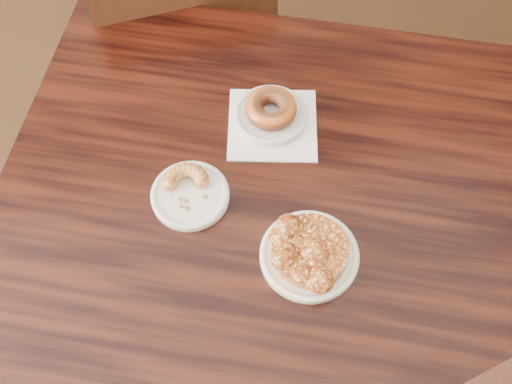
{
  "coord_description": "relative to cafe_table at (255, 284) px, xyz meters",
  "views": [
    {
      "loc": [
        -0.05,
        -0.31,
        1.77
      ],
      "look_at": [
        0.02,
        0.25,
        0.8
      ],
      "focal_mm": 45.0,
      "sensor_mm": 36.0,
      "label": 1
    }
  ],
  "objects": [
    {
      "name": "napkin",
      "position": [
        0.06,
        0.18,
        0.38
      ],
      "size": [
        0.19,
        0.19,
        0.0
      ],
      "primitive_type": "cube",
      "rotation": [
        0.0,
        0.0,
        -0.14
      ],
      "color": "white",
      "rests_on": "cafe_table"
    },
    {
      "name": "glazed_donut",
      "position": [
        0.05,
        0.19,
        0.41
      ],
      "size": [
        0.1,
        0.1,
        0.04
      ],
      "primitive_type": "torus",
      "color": "#924015",
      "rests_on": "plate_donut"
    },
    {
      "name": "plate_fritter",
      "position": [
        0.08,
        -0.11,
        0.38
      ],
      "size": [
        0.17,
        0.17,
        0.01
      ],
      "primitive_type": "cylinder",
      "color": "white",
      "rests_on": "cafe_table"
    },
    {
      "name": "room_walls",
      "position": [
        -0.01,
        -0.25,
        1.02
      ],
      "size": [
        5.02,
        5.02,
        2.8
      ],
      "color": "tan",
      "rests_on": "floor"
    },
    {
      "name": "plate_donut",
      "position": [
        0.05,
        0.19,
        0.39
      ],
      "size": [
        0.15,
        0.15,
        0.01
      ],
      "primitive_type": "cylinder",
      "color": "silver",
      "rests_on": "napkin"
    },
    {
      "name": "chair_far",
      "position": [
        -0.12,
        0.72,
        0.08
      ],
      "size": [
        0.53,
        0.53,
        0.9
      ],
      "primitive_type": null,
      "rotation": [
        0.0,
        0.0,
        3.32
      ],
      "color": "black",
      "rests_on": "floor"
    },
    {
      "name": "apple_fritter",
      "position": [
        0.08,
        -0.11,
        0.41
      ],
      "size": [
        0.18,
        0.18,
        0.04
      ],
      "primitive_type": null,
      "color": "#471607",
      "rests_on": "plate_fritter"
    },
    {
      "name": "plate_cruller",
      "position": [
        -0.11,
        0.03,
        0.38
      ],
      "size": [
        0.14,
        0.14,
        0.01
      ],
      "primitive_type": "cylinder",
      "color": "silver",
      "rests_on": "cafe_table"
    },
    {
      "name": "cafe_table",
      "position": [
        0.0,
        0.0,
        0.0
      ],
      "size": [
        1.21,
        1.21,
        0.75
      ],
      "primitive_type": "cube",
      "rotation": [
        0.0,
        0.0,
        -0.3
      ],
      "color": "black",
      "rests_on": "floor"
    },
    {
      "name": "cruller_fragment",
      "position": [
        -0.11,
        0.03,
        0.4
      ],
      "size": [
        0.1,
        0.1,
        0.03
      ],
      "primitive_type": null,
      "color": "#613013",
      "rests_on": "plate_cruller"
    }
  ]
}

